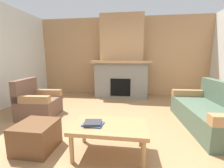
{
  "coord_description": "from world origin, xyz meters",
  "views": [
    {
      "loc": [
        0.37,
        -2.46,
        1.31
      ],
      "look_at": [
        -0.09,
        0.93,
        0.71
      ],
      "focal_mm": 24.05,
      "sensor_mm": 36.0,
      "label": 1
    }
  ],
  "objects_px": {
    "ottoman": "(37,136)",
    "coffee_table": "(109,128)",
    "couch": "(211,113)",
    "armchair": "(38,103)",
    "fireplace": "(122,62)"
  },
  "relations": [
    {
      "from": "couch",
      "to": "coffee_table",
      "type": "relative_size",
      "value": 1.84
    },
    {
      "from": "ottoman",
      "to": "coffee_table",
      "type": "bearing_deg",
      "value": 1.89
    },
    {
      "from": "fireplace",
      "to": "ottoman",
      "type": "height_order",
      "value": "fireplace"
    },
    {
      "from": "fireplace",
      "to": "ottoman",
      "type": "bearing_deg",
      "value": -106.65
    },
    {
      "from": "ottoman",
      "to": "fireplace",
      "type": "bearing_deg",
      "value": 73.35
    },
    {
      "from": "couch",
      "to": "armchair",
      "type": "distance_m",
      "value": 3.6
    },
    {
      "from": "coffee_table",
      "to": "armchair",
      "type": "bearing_deg",
      "value": 147.78
    },
    {
      "from": "couch",
      "to": "coffee_table",
      "type": "height_order",
      "value": "couch"
    },
    {
      "from": "armchair",
      "to": "coffee_table",
      "type": "distance_m",
      "value": 2.15
    },
    {
      "from": "fireplace",
      "to": "armchair",
      "type": "distance_m",
      "value": 2.85
    },
    {
      "from": "coffee_table",
      "to": "ottoman",
      "type": "distance_m",
      "value": 1.07
    },
    {
      "from": "armchair",
      "to": "coffee_table",
      "type": "xyz_separation_m",
      "value": [
        1.82,
        -1.14,
        0.08
      ]
    },
    {
      "from": "fireplace",
      "to": "armchair",
      "type": "xyz_separation_m",
      "value": [
        -1.74,
        -2.08,
        -0.87
      ]
    },
    {
      "from": "couch",
      "to": "ottoman",
      "type": "relative_size",
      "value": 3.53
    },
    {
      "from": "fireplace",
      "to": "couch",
      "type": "height_order",
      "value": "fireplace"
    }
  ]
}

